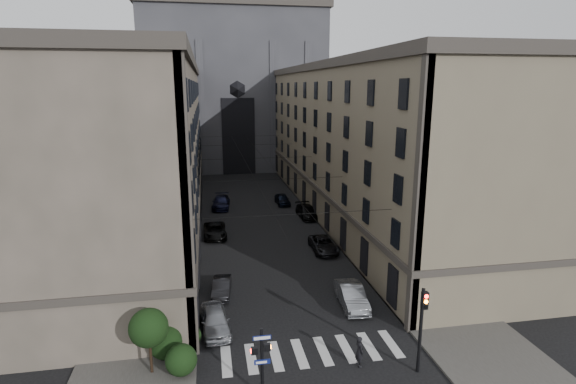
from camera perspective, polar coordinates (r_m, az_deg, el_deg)
sidewalk_left at (r=57.64m, az=-14.53°, el=-3.27°), size 7.00×80.00×0.15m
sidewalk_right at (r=59.75m, az=5.99°, el=-2.32°), size 7.00×80.00×0.15m
zebra_crossing at (r=29.64m, az=2.99°, el=-19.62°), size 11.00×3.20×0.01m
building_left at (r=56.10m, az=-18.09°, el=5.74°), size 13.60×60.60×18.85m
building_right at (r=58.85m, az=8.97°, el=6.55°), size 13.60×60.60×18.85m
gothic_tower at (r=94.33m, az=-6.97°, el=14.25°), size 35.00×23.00×58.00m
pedestrian_signal_left at (r=24.97m, az=-3.36°, el=-20.25°), size 1.02×0.38×4.00m
traffic_light_right at (r=27.23m, az=16.64°, el=-15.39°), size 0.34×0.50×5.20m
shrub_cluster at (r=28.24m, az=-15.35°, el=-17.66°), size 3.90×4.40×3.90m
tram_wires at (r=55.83m, az=-4.16°, el=4.15°), size 14.00×60.00×0.43m
car_left_near at (r=31.75m, az=-9.27°, el=-15.74°), size 2.25×4.75×1.57m
car_left_midnear at (r=36.56m, az=-8.43°, el=-11.88°), size 1.77×4.01×1.28m
car_left_midfar at (r=49.81m, az=-9.26°, el=-4.86°), size 2.47×5.22×1.44m
car_left_far at (r=61.27m, az=-8.50°, el=-1.31°), size 2.76×5.69×1.59m
car_right_near at (r=34.79m, az=8.08°, el=-12.93°), size 2.00×4.98×1.61m
car_right_midnear at (r=45.20m, az=4.54°, el=-6.67°), size 2.35×5.02×1.39m
car_right_midfar at (r=56.35m, az=2.46°, el=-2.51°), size 2.38×5.32×1.52m
car_right_far at (r=62.52m, az=-0.73°, el=-0.93°), size 1.85×4.32×1.45m
pedestrian at (r=28.25m, az=9.04°, el=-19.34°), size 0.57×0.76×1.90m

